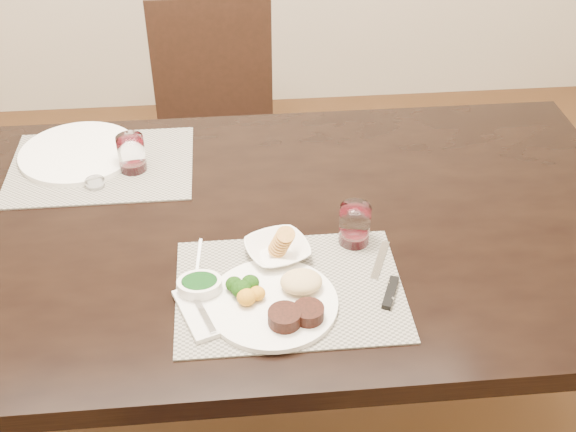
{
  "coord_description": "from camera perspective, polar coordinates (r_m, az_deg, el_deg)",
  "views": [
    {
      "loc": [
        0.05,
        -1.31,
        1.75
      ],
      "look_at": [
        0.16,
        -0.08,
        0.82
      ],
      "focal_mm": 45.0,
      "sensor_mm": 36.0,
      "label": 1
    }
  ],
  "objects": [
    {
      "name": "wine_glass_near",
      "position": [
        1.57,
        5.28,
        -0.82
      ],
      "size": [
        0.07,
        0.07,
        0.09
      ],
      "rotation": [
        0.0,
        0.0,
        0.37
      ],
      "color": "silver",
      "rests_on": "placemat_near"
    },
    {
      "name": "napkin_fork",
      "position": [
        1.43,
        -6.64,
        -7.41
      ],
      "size": [
        0.13,
        0.17,
        0.02
      ],
      "rotation": [
        0.0,
        0.0,
        0.35
      ],
      "color": "white",
      "rests_on": "placemat_near"
    },
    {
      "name": "steak_knife",
      "position": [
        1.49,
        7.89,
        -5.38
      ],
      "size": [
        0.07,
        0.21,
        0.01
      ],
      "rotation": [
        0.0,
        0.0,
        -0.4
      ],
      "color": "silver",
      "rests_on": "placemat_near"
    },
    {
      "name": "dinner_plate",
      "position": [
        1.43,
        -0.72,
        -6.7
      ],
      "size": [
        0.26,
        0.26,
        0.05
      ],
      "rotation": [
        0.0,
        0.0,
        0.15
      ],
      "color": "white",
      "rests_on": "placemat_near"
    },
    {
      "name": "dining_table",
      "position": [
        1.7,
        -5.72,
        -2.84
      ],
      "size": [
        2.0,
        1.0,
        0.75
      ],
      "color": "black",
      "rests_on": "ground"
    },
    {
      "name": "chair_far",
      "position": [
        2.57,
        -5.78,
        7.7
      ],
      "size": [
        0.42,
        0.42,
        0.9
      ],
      "color": "black",
      "rests_on": "ground"
    },
    {
      "name": "cracker_bowl",
      "position": [
        1.54,
        -0.85,
        -2.71
      ],
      "size": [
        0.17,
        0.17,
        0.06
      ],
      "rotation": [
        0.0,
        0.0,
        0.32
      ],
      "color": "white",
      "rests_on": "placemat_near"
    },
    {
      "name": "far_plate",
      "position": [
        1.95,
        -16.22,
        4.83
      ],
      "size": [
        0.3,
        0.3,
        0.01
      ],
      "primitive_type": "cylinder",
      "color": "white",
      "rests_on": "placemat_far"
    },
    {
      "name": "placemat_far",
      "position": [
        1.9,
        -14.52,
        3.88
      ],
      "size": [
        0.46,
        0.34,
        0.0
      ],
      "primitive_type": "cube",
      "color": "gray",
      "rests_on": "dining_table"
    },
    {
      "name": "wine_glass_far",
      "position": [
        1.84,
        -12.24,
        4.73
      ],
      "size": [
        0.07,
        0.07,
        0.09
      ],
      "rotation": [
        0.0,
        0.0,
        0.05
      ],
      "color": "silver",
      "rests_on": "placemat_far"
    },
    {
      "name": "sauce_ramekin",
      "position": [
        1.46,
        -6.98,
        -5.54
      ],
      "size": [
        0.09,
        0.14,
        0.07
      ],
      "rotation": [
        0.0,
        0.0,
        -0.19
      ],
      "color": "white",
      "rests_on": "placemat_near"
    },
    {
      "name": "ground_plane",
      "position": [
        2.19,
        -4.63,
        -16.37
      ],
      "size": [
        4.5,
        4.5,
        0.0
      ],
      "primitive_type": "plane",
      "color": "#452B16",
      "rests_on": "ground"
    },
    {
      "name": "placemat_near",
      "position": [
        1.47,
        0.13,
        -5.83
      ],
      "size": [
        0.46,
        0.34,
        0.0
      ],
      "primitive_type": "cube",
      "color": "gray",
      "rests_on": "dining_table"
    },
    {
      "name": "salt_cellar",
      "position": [
        1.82,
        -14.98,
        2.47
      ],
      "size": [
        0.05,
        0.05,
        0.02
      ],
      "rotation": [
        0.0,
        0.0,
        0.07
      ],
      "color": "silver",
      "rests_on": "dining_table"
    }
  ]
}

